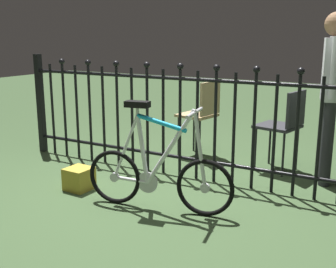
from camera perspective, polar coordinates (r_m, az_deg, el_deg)
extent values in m
plane|color=#38502F|center=(3.86, -3.12, -8.36)|extent=(20.00, 20.00, 0.00)
cylinder|color=black|center=(5.41, -16.72, 3.35)|extent=(0.03, 0.03, 1.08)
sphere|color=black|center=(5.35, -17.14, 9.43)|extent=(0.07, 0.07, 0.07)
cylinder|color=black|center=(5.27, -15.27, 3.20)|extent=(0.03, 0.03, 1.08)
cylinder|color=black|center=(5.14, -13.74, 3.04)|extent=(0.03, 0.03, 1.08)
sphere|color=black|center=(5.08, -14.10, 9.45)|extent=(0.07, 0.07, 0.07)
cylinder|color=black|center=(5.01, -12.13, 2.87)|extent=(0.03, 0.03, 1.08)
cylinder|color=black|center=(4.89, -10.44, 2.69)|extent=(0.03, 0.03, 1.08)
sphere|color=black|center=(4.82, -10.73, 9.43)|extent=(0.07, 0.07, 0.07)
cylinder|color=black|center=(4.77, -8.66, 2.50)|extent=(0.03, 0.03, 1.08)
cylinder|color=black|center=(4.66, -6.80, 2.29)|extent=(0.03, 0.03, 1.08)
sphere|color=black|center=(4.58, -7.00, 9.37)|extent=(0.07, 0.07, 0.07)
cylinder|color=black|center=(4.55, -4.84, 2.08)|extent=(0.03, 0.03, 1.08)
cylinder|color=black|center=(4.44, -2.79, 1.85)|extent=(0.03, 0.03, 1.08)
sphere|color=black|center=(4.37, -2.88, 9.26)|extent=(0.07, 0.07, 0.07)
cylinder|color=black|center=(4.35, -0.65, 1.60)|extent=(0.03, 0.03, 1.08)
cylinder|color=black|center=(4.26, 1.59, 1.34)|extent=(0.03, 0.03, 1.08)
sphere|color=black|center=(4.17, 1.64, 9.09)|extent=(0.07, 0.07, 0.07)
cylinder|color=black|center=(4.17, 3.92, 1.07)|extent=(0.03, 0.03, 1.08)
cylinder|color=black|center=(4.09, 6.34, 0.79)|extent=(0.03, 0.03, 1.08)
sphere|color=black|center=(4.01, 6.55, 8.84)|extent=(0.07, 0.07, 0.07)
cylinder|color=black|center=(4.03, 8.85, 0.49)|extent=(0.03, 0.03, 1.08)
cylinder|color=black|center=(3.96, 11.45, 0.19)|extent=(0.03, 0.03, 1.08)
sphere|color=black|center=(3.88, 11.84, 8.50)|extent=(0.07, 0.07, 0.07)
cylinder|color=black|center=(3.91, 14.12, -0.13)|extent=(0.03, 0.03, 1.08)
cylinder|color=black|center=(3.87, 16.85, -0.45)|extent=(0.03, 0.03, 1.08)
sphere|color=black|center=(3.78, 17.44, 8.06)|extent=(0.07, 0.07, 0.07)
cylinder|color=black|center=(3.83, 19.64, -0.78)|extent=(0.03, 0.03, 1.08)
cylinder|color=black|center=(4.34, 1.58, -3.15)|extent=(3.84, 0.04, 0.04)
cylinder|color=black|center=(4.18, 1.65, 7.45)|extent=(3.84, 0.04, 0.04)
cube|color=black|center=(5.40, -16.76, 3.92)|extent=(0.07, 0.07, 1.19)
torus|color=black|center=(3.65, -7.19, -5.77)|extent=(0.47, 0.12, 0.47)
cylinder|color=silver|center=(3.65, -7.19, -5.77)|extent=(0.08, 0.04, 0.08)
torus|color=black|center=(3.39, 5.00, -7.24)|extent=(0.47, 0.12, 0.47)
cylinder|color=silver|center=(3.39, 5.00, -7.24)|extent=(0.08, 0.04, 0.08)
cylinder|color=silver|center=(3.38, 0.28, -1.85)|extent=(0.43, 0.11, 0.65)
cylinder|color=#19A5D8|center=(3.36, -0.87, 1.49)|extent=(0.42, 0.11, 0.13)
cylinder|color=silver|center=(3.47, -3.44, -2.07)|extent=(0.12, 0.06, 0.57)
cylinder|color=silver|center=(3.59, -5.02, -6.14)|extent=(0.30, 0.08, 0.04)
cylinder|color=silver|center=(3.53, -5.70, -1.75)|extent=(0.25, 0.07, 0.56)
cylinder|color=silver|center=(3.31, 4.30, -2.11)|extent=(0.13, 0.05, 0.62)
cylinder|color=silver|center=(3.25, 3.59, 3.06)|extent=(0.03, 0.03, 0.02)
cylinder|color=silver|center=(3.26, 3.58, 2.89)|extent=(0.10, 0.40, 0.03)
cylinder|color=silver|center=(3.41, -4.13, 3.11)|extent=(0.03, 0.03, 0.07)
cube|color=black|center=(3.41, -4.14, 4.02)|extent=(0.21, 0.12, 0.05)
cylinder|color=silver|center=(3.54, -2.78, -6.51)|extent=(0.18, 0.04, 0.18)
cylinder|color=black|center=(5.03, 1.43, -0.34)|extent=(0.02, 0.02, 0.48)
cylinder|color=black|center=(5.26, 3.49, 0.27)|extent=(0.02, 0.02, 0.48)
cylinder|color=black|center=(4.85, 4.27, -0.88)|extent=(0.02, 0.02, 0.48)
cylinder|color=black|center=(5.09, 6.28, -0.23)|extent=(0.02, 0.02, 0.48)
cube|color=tan|center=(5.00, 3.91, 2.55)|extent=(0.45, 0.45, 0.03)
cube|color=tan|center=(4.86, 5.70, 4.79)|extent=(0.09, 0.36, 0.38)
cylinder|color=black|center=(4.59, 11.66, -2.03)|extent=(0.02, 0.02, 0.46)
cylinder|color=black|center=(4.86, 13.53, -1.26)|extent=(0.02, 0.02, 0.46)
cylinder|color=black|center=(4.45, 15.23, -2.72)|extent=(0.02, 0.02, 0.46)
cylinder|color=black|center=(4.73, 16.95, -1.89)|extent=(0.02, 0.02, 0.46)
cube|color=#2D2D33|center=(4.60, 14.52, 1.01)|extent=(0.47, 0.47, 0.03)
cube|color=#2D2D33|center=(4.48, 16.83, 3.23)|extent=(0.11, 0.38, 0.36)
cylinder|color=#2D2D33|center=(4.28, 20.61, -1.31)|extent=(0.11, 0.11, 0.81)
cylinder|color=#2D2D33|center=(4.43, 20.50, -0.81)|extent=(0.11, 0.11, 0.81)
cube|color=silver|center=(4.25, 21.32, 8.07)|extent=(0.24, 0.33, 0.58)
cylinder|color=silver|center=(4.05, 21.54, 8.24)|extent=(0.08, 0.08, 0.55)
cylinder|color=silver|center=(4.45, 21.17, 8.64)|extent=(0.08, 0.08, 0.55)
cube|color=#B29933|center=(4.07, -11.87, -5.90)|extent=(0.24, 0.24, 0.21)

